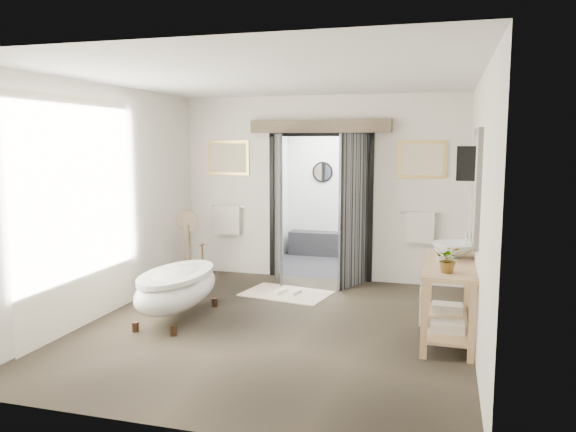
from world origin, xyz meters
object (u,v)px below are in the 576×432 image
object	(u,v)px
clawfoot_tub	(177,288)
basin	(454,250)
rug	(287,294)
vanity	(446,293)

from	to	relation	value
clawfoot_tub	basin	distance (m)	3.36
clawfoot_tub	rug	distance (m)	1.80
clawfoot_tub	vanity	world-z (taller)	vanity
vanity	basin	size ratio (longest dim) A/B	3.16
vanity	rug	world-z (taller)	vanity
rug	vanity	bearing A→B (deg)	-28.94
basin	rug	bearing A→B (deg)	154.82
vanity	basin	xyz separation A→B (m)	(0.07, 0.30, 0.43)
vanity	basin	distance (m)	0.53
vanity	rug	distance (m)	2.57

